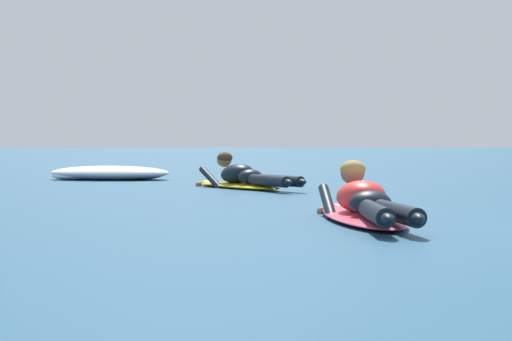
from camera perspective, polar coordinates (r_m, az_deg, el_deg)
name	(u,v)px	position (r m, az deg, el deg)	size (l,w,h in m)	color
ground_plane	(414,178)	(16.35, 9.55, -0.47)	(120.00, 120.00, 0.00)	navy
surfer_near	(365,206)	(7.68, 6.60, -2.13)	(0.66, 2.72, 0.53)	#E54C66
surfer_far	(243,178)	(12.78, -0.77, -0.47)	(1.36, 2.45, 0.54)	yellow
whitewater_mid_left	(110,173)	(15.77, -8.84, -0.16)	(2.22, 1.57, 0.23)	white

